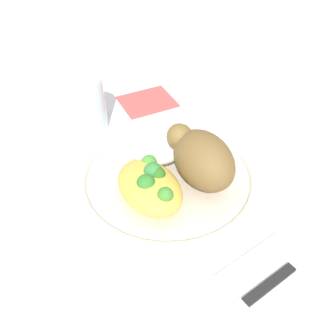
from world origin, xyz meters
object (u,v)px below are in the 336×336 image
plate (168,178)px  napkin (147,101)px  roasted_chicken (202,158)px  mac_cheese_with_broccoli (150,185)px  water_glass (84,104)px  rice_pile (155,142)px  fork (232,266)px  knife (246,302)px

plate → napkin: (0.22, -0.08, -0.01)m
roasted_chicken → napkin: 0.26m
plate → mac_cheese_with_broccoli: (-0.03, 0.04, 0.03)m
water_glass → napkin: 0.14m
rice_pile → mac_cheese_with_broccoli: size_ratio=0.86×
fork → napkin: 0.39m
mac_cheese_with_broccoli → knife: bearing=-173.9°
roasted_chicken → mac_cheese_with_broccoli: (0.01, 0.08, -0.02)m
roasted_chicken → mac_cheese_with_broccoli: 0.08m
roasted_chicken → knife: bearing=162.3°
water_glass → roasted_chicken: bearing=-159.9°
plate → napkin: 0.23m
water_glass → napkin: size_ratio=0.97×
rice_pile → plate: bearing=171.6°
fork → napkin: size_ratio=1.39×
mac_cheese_with_broccoli → fork: 0.15m
knife → mac_cheese_with_broccoli: bearing=6.1°
fork → water_glass: (0.36, 0.04, 0.05)m
plate → mac_cheese_with_broccoli: size_ratio=2.28×
fork → napkin: bearing=-12.9°
fork → knife: bearing=161.0°
roasted_chicken → napkin: bearing=-10.6°
rice_pile → mac_cheese_with_broccoli: (-0.08, 0.05, -0.00)m
plate → roasted_chicken: roasted_chicken is taller
roasted_chicken → rice_pile: (0.09, 0.03, -0.02)m
mac_cheese_with_broccoli → napkin: mac_cheese_with_broccoli is taller
roasted_chicken → mac_cheese_with_broccoli: size_ratio=1.02×
rice_pile → fork: size_ratio=0.70×
mac_cheese_with_broccoli → water_glass: (0.22, 0.01, 0.01)m
rice_pile → mac_cheese_with_broccoli: bearing=146.3°
fork → water_glass: water_glass is taller
plate → knife: bearing=173.8°
fork → knife: size_ratio=0.75×
water_glass → mac_cheese_with_broccoli: bearing=-177.9°
rice_pile → knife: size_ratio=0.53×
plate → napkin: plate is taller
rice_pile → napkin: 0.18m
rice_pile → water_glass: water_glass is taller
plate → roasted_chicken: (-0.03, -0.03, 0.05)m
roasted_chicken → rice_pile: 0.09m
napkin → plate: bearing=159.6°
roasted_chicken → plate: bearing=43.9°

